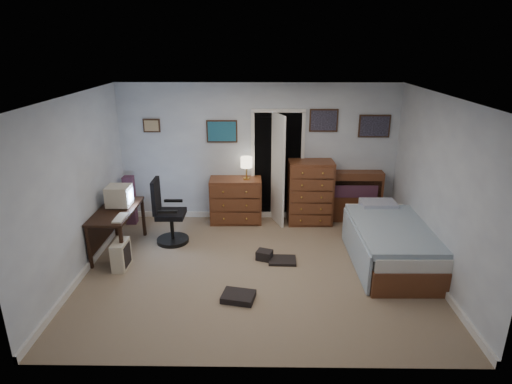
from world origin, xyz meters
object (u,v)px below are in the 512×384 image
computer_desk (112,219)px  tall_dresser (310,192)px  office_chair (168,218)px  bed (389,242)px  low_dresser (236,200)px

computer_desk → tall_dresser: bearing=20.5°
office_chair → tall_dresser: (2.42, 0.86, 0.16)m
computer_desk → office_chair: (0.80, 0.32, -0.12)m
office_chair → bed: 3.52m
low_dresser → tall_dresser: bearing=-2.9°
computer_desk → low_dresser: 2.23m
low_dresser → bed: bearing=-33.6°
office_chair → tall_dresser: 2.57m
office_chair → low_dresser: bearing=39.0°
computer_desk → bed: size_ratio=0.59×
computer_desk → bed: 4.28m
computer_desk → low_dresser: low_dresser is taller
computer_desk → low_dresser: (1.87, 1.20, -0.13)m
low_dresser → bed: low_dresser is taller
office_chair → computer_desk: bearing=-158.9°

